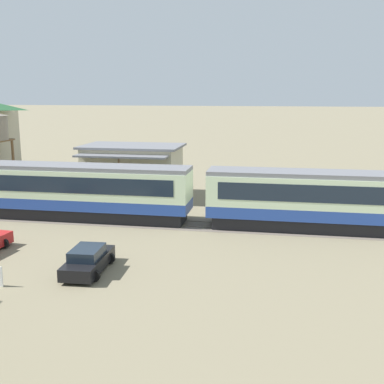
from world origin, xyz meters
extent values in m
cube|color=#234293|center=(-4.83, 1.97, 1.30)|extent=(20.85, 3.01, 0.80)
cube|color=beige|center=(-4.83, 1.97, 2.75)|extent=(20.85, 3.01, 2.10)
cube|color=#192330|center=(-4.83, 1.97, 2.86)|extent=(19.19, 3.05, 1.18)
cube|color=slate|center=(-4.83, 1.97, 3.95)|extent=(20.85, 2.83, 0.30)
cube|color=black|center=(-4.83, 1.97, 0.46)|extent=(20.02, 2.59, 0.88)
cylinder|color=black|center=(-11.71, 1.25, 0.45)|extent=(0.90, 0.18, 0.90)
cylinder|color=black|center=(-11.71, 2.69, 0.45)|extent=(0.90, 0.18, 0.90)
cube|color=#234293|center=(-27.08, 1.97, 1.30)|extent=(20.85, 3.01, 0.80)
cube|color=beige|center=(-27.08, 1.97, 2.75)|extent=(20.85, 3.01, 2.10)
cube|color=#192330|center=(-27.08, 1.97, 2.86)|extent=(19.19, 3.05, 1.18)
cube|color=slate|center=(-27.08, 1.97, 3.95)|extent=(20.85, 2.83, 0.30)
cube|color=black|center=(-27.08, 1.97, 0.46)|extent=(20.02, 2.59, 0.88)
cylinder|color=black|center=(-20.20, 1.25, 0.45)|extent=(0.90, 0.18, 0.90)
cylinder|color=black|center=(-20.20, 2.69, 0.45)|extent=(0.90, 0.18, 0.90)
cube|color=#665B51|center=(-20.26, 1.97, 0.01)|extent=(140.54, 3.60, 0.01)
cube|color=#4C4238|center=(-20.26, 1.25, 0.02)|extent=(140.54, 0.12, 0.04)
cube|color=#4C4238|center=(-20.26, 2.69, 0.02)|extent=(140.54, 0.12, 0.04)
cube|color=beige|center=(-23.61, 10.92, 2.22)|extent=(8.37, 5.10, 4.45)
cube|color=slate|center=(-23.61, 10.92, 4.55)|extent=(9.04, 5.51, 0.20)
cube|color=slate|center=(-23.61, 7.58, 4.05)|extent=(8.04, 1.60, 0.16)
cylinder|color=brown|center=(-23.61, 6.98, 1.98)|extent=(0.14, 0.14, 3.97)
cylinder|color=brown|center=(-38.39, 15.67, 2.19)|extent=(0.28, 0.28, 4.38)
cylinder|color=black|center=(-26.82, -5.56, 0.31)|extent=(0.62, 0.20, 0.62)
cube|color=black|center=(-20.23, -8.29, 0.50)|extent=(1.91, 4.31, 0.65)
cube|color=#192330|center=(-20.23, -8.41, 1.09)|extent=(1.57, 2.19, 0.53)
cylinder|color=black|center=(-19.55, -6.94, 0.31)|extent=(0.62, 0.20, 0.62)
cylinder|color=black|center=(-21.05, -7.01, 0.31)|extent=(0.62, 0.20, 0.62)
cylinder|color=black|center=(-19.42, -9.56, 0.31)|extent=(0.62, 0.20, 0.62)
cylinder|color=black|center=(-20.92, -9.64, 0.31)|extent=(0.62, 0.20, 0.62)
camera|label=1|loc=(-10.50, -31.20, 9.40)|focal=45.00mm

